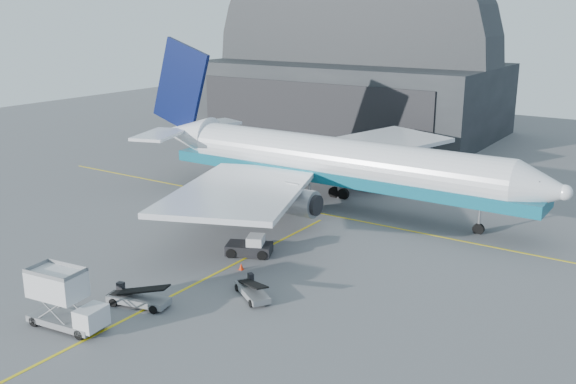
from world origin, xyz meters
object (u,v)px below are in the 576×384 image
Objects in this scene: catering_truck at (64,300)px; belt_loader_b at (252,291)px; belt_loader_a at (138,298)px; airliner at (325,161)px; pushback_tug at (250,247)px.

catering_truck reaches higher than belt_loader_b.
belt_loader_a is 1.18× the size of belt_loader_b.
belt_loader_b is at bearing 29.87° from belt_loader_a.
airliner is 11.32× the size of pushback_tug.
pushback_tug is 8.69m from belt_loader_b.
catering_truck is at bearing -90.10° from airliner.
belt_loader_b is (6.02, 5.73, -0.06)m from belt_loader_a.
pushback_tug is at bearing 73.10° from belt_loader_a.
catering_truck is at bearing -93.16° from belt_loader_b.
belt_loader_a reaches higher than pushback_tug.
catering_truck is 5.45m from belt_loader_a.
airliner is at bearing 82.80° from catering_truck.
pushback_tug is 0.89× the size of belt_loader_a.
belt_loader_a is 8.31m from belt_loader_b.
belt_loader_a is (-0.70, -12.60, -0.11)m from pushback_tug.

